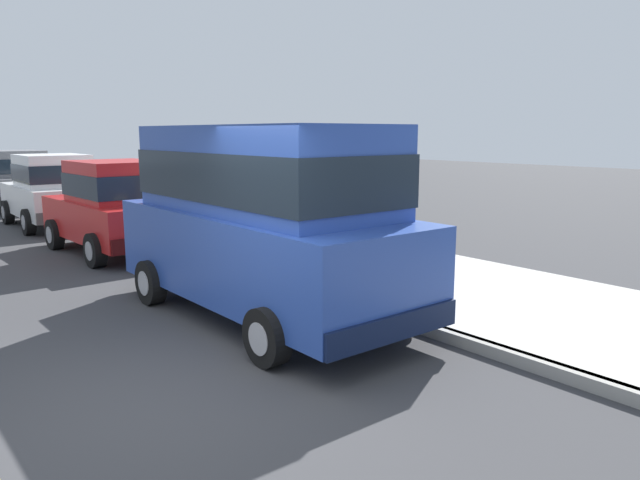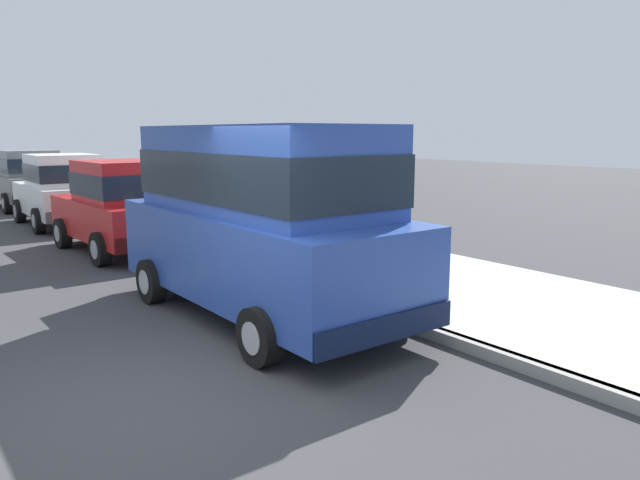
% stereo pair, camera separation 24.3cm
% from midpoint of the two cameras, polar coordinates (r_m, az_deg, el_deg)
% --- Properties ---
extents(ground_plane, '(80.00, 80.00, 0.00)m').
position_cam_midpoint_polar(ground_plane, '(5.90, -13.51, -14.38)').
color(ground_plane, '#38383A').
extents(curb, '(0.16, 64.00, 0.14)m').
position_cam_midpoint_polar(curb, '(7.62, 9.19, -7.92)').
color(curb, gray).
rests_on(curb, ground).
extents(sidewalk, '(3.60, 64.00, 0.14)m').
position_cam_midpoint_polar(sidewalk, '(8.97, 17.17, -5.47)').
color(sidewalk, '#B7B5AD').
rests_on(sidewalk, ground).
extents(car_blue_van, '(2.15, 4.90, 2.52)m').
position_cam_midpoint_polar(car_blue_van, '(7.83, -4.82, 2.61)').
color(car_blue_van, '#28479E').
rests_on(car_blue_van, ground).
extents(car_red_hatchback, '(2.04, 3.85, 1.88)m').
position_cam_midpoint_polar(car_red_hatchback, '(12.79, -17.88, 3.22)').
color(car_red_hatchback, red).
rests_on(car_red_hatchback, ground).
extents(car_white_hatchback, '(1.98, 3.82, 1.88)m').
position_cam_midpoint_polar(car_white_hatchback, '(17.08, -23.06, 4.54)').
color(car_white_hatchback, white).
rests_on(car_white_hatchback, ground).
extents(car_grey_hatchback, '(2.00, 3.83, 1.88)m').
position_cam_midpoint_polar(car_grey_hatchback, '(21.47, -25.91, 5.34)').
color(car_grey_hatchback, slate).
rests_on(car_grey_hatchback, ground).
extents(dog_brown, '(0.76, 0.23, 0.49)m').
position_cam_midpoint_polar(dog_brown, '(10.56, 7.31, -0.76)').
color(dog_brown, brown).
rests_on(dog_brown, sidewalk).
extents(fire_hydrant, '(0.34, 0.24, 0.72)m').
position_cam_midpoint_polar(fire_hydrant, '(12.56, -9.68, 1.15)').
color(fire_hydrant, gold).
rests_on(fire_hydrant, sidewalk).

